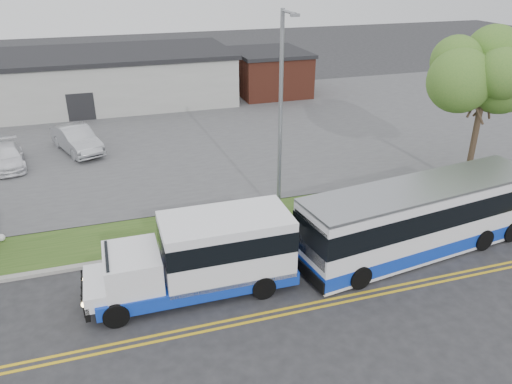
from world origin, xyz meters
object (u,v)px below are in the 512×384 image
object	(u,v)px
tree_east	(487,74)
transit_bus	(421,218)
streetlight_near	(281,113)
parked_car_a	(77,139)
shuttle_bus	(206,253)
parked_car_b	(7,157)

from	to	relation	value
tree_east	transit_bus	xyz separation A→B (m)	(-6.34, -4.80, -4.66)
streetlight_near	parked_car_a	bearing A→B (deg)	127.18
streetlight_near	shuttle_bus	world-z (taller)	streetlight_near
parked_car_a	streetlight_near	bearing A→B (deg)	-74.01
streetlight_near	tree_east	bearing A→B (deg)	1.42
tree_east	streetlight_near	distance (m)	11.05
tree_east	shuttle_bus	world-z (taller)	tree_east
shuttle_bus	parked_car_b	size ratio (longest dim) A/B	1.79
parked_car_b	shuttle_bus	bearing A→B (deg)	-70.47
tree_east	parked_car_b	world-z (taller)	tree_east
tree_east	streetlight_near	size ratio (longest dim) A/B	0.88
transit_bus	parked_car_b	size ratio (longest dim) A/B	2.60
transit_bus	parked_car_b	world-z (taller)	transit_bus
streetlight_near	parked_car_b	bearing A→B (deg)	140.67
tree_east	parked_car_a	xyz separation A→B (m)	(-20.29, 11.98, -5.28)
shuttle_bus	transit_bus	distance (m)	9.18
transit_bus	parked_car_a	xyz separation A→B (m)	(-13.95, 16.78, -0.62)
parked_car_b	parked_car_a	bearing A→B (deg)	9.59
shuttle_bus	parked_car_a	size ratio (longest dim) A/B	1.55
parked_car_a	parked_car_b	bearing A→B (deg)	178.42
transit_bus	parked_car_a	world-z (taller)	transit_bus
shuttle_bus	parked_car_a	distance (m)	17.46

